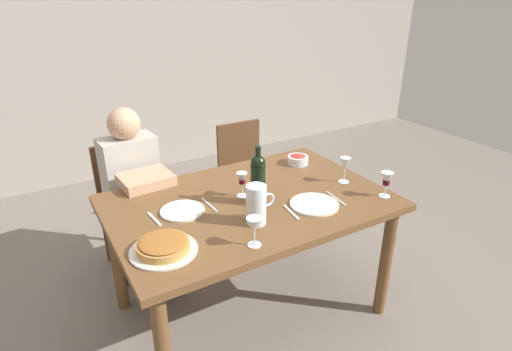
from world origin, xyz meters
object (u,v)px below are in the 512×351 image
wine_glass_spare (345,165)px  dinner_plate_left_setting (314,204)px  wine_glass_centre (254,226)px  water_pitcher (256,207)px  chair_right (245,172)px  wine_glass_left_diner (242,180)px  wine_glass_right_diner (387,180)px  diner_left (139,196)px  salad_bowl (298,159)px  baked_tart (163,246)px  dining_table (250,214)px  chair_left (129,198)px  dinner_plate_right_setting (182,211)px  wine_bottle (258,180)px

wine_glass_spare → dinner_plate_left_setting: wine_glass_spare is taller
wine_glass_centre → water_pitcher: bearing=56.7°
chair_right → wine_glass_spare: bearing=99.7°
wine_glass_left_diner → wine_glass_right_diner: (0.68, -0.40, -0.00)m
diner_left → salad_bowl: bearing=154.8°
salad_bowl → baked_tart: bearing=-154.8°
dining_table → chair_right: 0.99m
baked_tart → wine_glass_centre: (0.37, -0.16, 0.07)m
baked_tart → chair_right: (1.02, 1.10, -0.29)m
salad_bowl → dinner_plate_left_setting: (-0.26, -0.51, -0.03)m
chair_left → diner_left: diner_left is taller
wine_glass_centre → dinner_plate_right_setting: bearing=110.2°
wine_glass_right_diner → diner_left: 1.50m
salad_bowl → dinner_plate_left_setting: size_ratio=0.52×
wine_glass_spare → dinner_plate_right_setting: 0.98m
wine_glass_centre → dinner_plate_left_setting: wine_glass_centre is taller
wine_bottle → salad_bowl: 0.62m
water_pitcher → wine_glass_left_diner: water_pitcher is taller
wine_bottle → dinner_plate_left_setting: wine_bottle is taller
dining_table → baked_tart: baked_tart is taller
wine_bottle → wine_glass_centre: 0.40m
diner_left → chair_right: size_ratio=1.33×
baked_tart → wine_glass_left_diner: wine_glass_left_diner is taller
salad_bowl → wine_glass_spare: (0.07, -0.37, 0.08)m
wine_glass_spare → diner_left: bearing=144.8°
wine_glass_spare → dinner_plate_right_setting: size_ratio=0.68×
baked_tart → dinner_plate_left_setting: 0.83m
wine_bottle → dinner_plate_right_setting: (-0.39, 0.12, -0.13)m
wine_glass_spare → diner_left: size_ratio=0.13×
chair_left → diner_left: size_ratio=0.75×
wine_bottle → dinner_plate_right_setting: 0.42m
salad_bowl → chair_left: bearing=148.6°
wine_glass_centre → dinner_plate_left_setting: size_ratio=0.54×
wine_bottle → wine_glass_right_diner: size_ratio=2.25×
dining_table → wine_glass_left_diner: 0.20m
wine_glass_left_diner → wine_glass_spare: size_ratio=0.90×
wine_glass_left_diner → wine_glass_centre: 0.49m
wine_bottle → dining_table: bearing=107.3°
wine_glass_left_diner → salad_bowl: bearing=22.4°
wine_glass_centre → wine_bottle: bearing=57.0°
dining_table → baked_tart: size_ratio=5.01×
dinner_plate_left_setting → wine_glass_centre: bearing=-160.6°
wine_glass_centre → chair_left: bearing=101.4°
dining_table → water_pitcher: bearing=-111.7°
wine_bottle → baked_tart: bearing=-163.3°
chair_left → diner_left: bearing=89.2°
dinner_plate_right_setting → diner_left: size_ratio=0.20×
water_pitcher → wine_glass_spare: size_ratio=1.30×
wine_bottle → diner_left: diner_left is taller
dining_table → baked_tart: 0.63m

